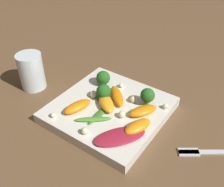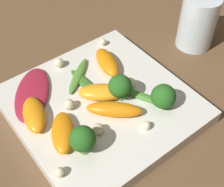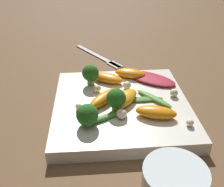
% 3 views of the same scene
% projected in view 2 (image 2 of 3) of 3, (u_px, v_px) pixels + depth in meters
% --- Properties ---
extents(ground_plane, '(2.40, 2.40, 0.00)m').
position_uv_depth(ground_plane, '(102.00, 111.00, 0.48)').
color(ground_plane, brown).
extents(plate, '(0.25, 0.25, 0.02)m').
position_uv_depth(plate, '(101.00, 106.00, 0.47)').
color(plate, silver).
rests_on(plate, ground_plane).
extents(drinking_glass, '(0.07, 0.07, 0.10)m').
position_uv_depth(drinking_glass, '(198.00, 22.00, 0.55)').
color(drinking_glass, silver).
rests_on(drinking_glass, ground_plane).
extents(radicchio_leaf_0, '(0.12, 0.10, 0.01)m').
position_uv_depth(radicchio_leaf_0, '(32.00, 94.00, 0.46)').
color(radicchio_leaf_0, maroon).
rests_on(radicchio_leaf_0, plate).
extents(orange_segment_0, '(0.07, 0.08, 0.02)m').
position_uv_depth(orange_segment_0, '(112.00, 111.00, 0.44)').
color(orange_segment_0, orange).
rests_on(orange_segment_0, plate).
extents(orange_segment_1, '(0.07, 0.05, 0.02)m').
position_uv_depth(orange_segment_1, '(107.00, 62.00, 0.50)').
color(orange_segment_1, orange).
rests_on(orange_segment_1, plate).
extents(orange_segment_2, '(0.07, 0.07, 0.02)m').
position_uv_depth(orange_segment_2, '(102.00, 92.00, 0.46)').
color(orange_segment_2, orange).
rests_on(orange_segment_2, plate).
extents(orange_segment_3, '(0.07, 0.05, 0.02)m').
position_uv_depth(orange_segment_3, '(34.00, 114.00, 0.43)').
color(orange_segment_3, orange).
rests_on(orange_segment_3, plate).
extents(orange_segment_4, '(0.07, 0.06, 0.02)m').
position_uv_depth(orange_segment_4, '(63.00, 132.00, 0.41)').
color(orange_segment_4, orange).
rests_on(orange_segment_4, plate).
extents(broccoli_floret_0, '(0.03, 0.03, 0.04)m').
position_uv_depth(broccoli_floret_0, '(120.00, 87.00, 0.45)').
color(broccoli_floret_0, '#84AD5B').
rests_on(broccoli_floret_0, plate).
extents(broccoli_floret_1, '(0.03, 0.03, 0.04)m').
position_uv_depth(broccoli_floret_1, '(83.00, 139.00, 0.39)').
color(broccoli_floret_1, '#7A9E51').
rests_on(broccoli_floret_1, plate).
extents(broccoli_floret_2, '(0.04, 0.04, 0.04)m').
position_uv_depth(broccoli_floret_2, '(163.00, 97.00, 0.44)').
color(broccoli_floret_2, '#84AD5B').
rests_on(broccoli_floret_2, plate).
extents(arugula_sprig_0, '(0.06, 0.07, 0.01)m').
position_uv_depth(arugula_sprig_0, '(79.00, 75.00, 0.49)').
color(arugula_sprig_0, '#518E33').
rests_on(arugula_sprig_0, plate).
extents(arugula_sprig_1, '(0.09, 0.02, 0.01)m').
position_uv_depth(arugula_sprig_1, '(89.00, 84.00, 0.48)').
color(arugula_sprig_1, '#3D7528').
rests_on(arugula_sprig_1, plate).
extents(arugula_sprig_2, '(0.08, 0.05, 0.01)m').
position_uv_depth(arugula_sprig_2, '(143.00, 97.00, 0.46)').
color(arugula_sprig_2, '#47842D').
rests_on(arugula_sprig_2, plate).
extents(macadamia_nut_0, '(0.02, 0.02, 0.02)m').
position_uv_depth(macadamia_nut_0, '(130.00, 83.00, 0.47)').
color(macadamia_nut_0, beige).
rests_on(macadamia_nut_0, plate).
extents(macadamia_nut_1, '(0.02, 0.02, 0.02)m').
position_uv_depth(macadamia_nut_1, '(69.00, 104.00, 0.45)').
color(macadamia_nut_1, beige).
rests_on(macadamia_nut_1, plate).
extents(macadamia_nut_2, '(0.01, 0.01, 0.01)m').
position_uv_depth(macadamia_nut_2, '(146.00, 125.00, 0.42)').
color(macadamia_nut_2, beige).
rests_on(macadamia_nut_2, plate).
extents(macadamia_nut_3, '(0.02, 0.02, 0.02)m').
position_uv_depth(macadamia_nut_3, '(98.00, 129.00, 0.42)').
color(macadamia_nut_3, beige).
rests_on(macadamia_nut_3, plate).
extents(macadamia_nut_4, '(0.01, 0.01, 0.01)m').
position_uv_depth(macadamia_nut_4, '(103.00, 42.00, 0.54)').
color(macadamia_nut_4, beige).
rests_on(macadamia_nut_4, plate).
extents(macadamia_nut_5, '(0.02, 0.02, 0.02)m').
position_uv_depth(macadamia_nut_5, '(59.00, 63.00, 0.51)').
color(macadamia_nut_5, beige).
rests_on(macadamia_nut_5, plate).
extents(macadamia_nut_6, '(0.01, 0.01, 0.01)m').
position_uv_depth(macadamia_nut_6, '(59.00, 172.00, 0.38)').
color(macadamia_nut_6, beige).
rests_on(macadamia_nut_6, plate).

